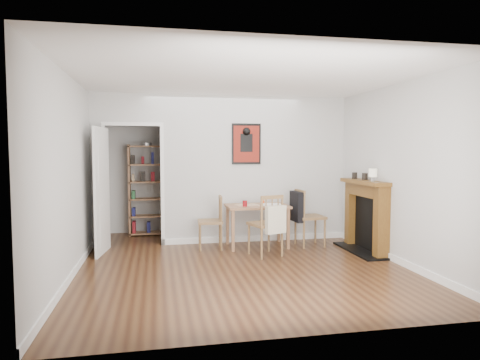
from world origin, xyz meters
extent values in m
plane|color=#4F3019|center=(0.00, 0.00, 0.00)|extent=(5.20, 5.20, 0.00)
plane|color=#BCBCB9|center=(0.00, 2.60, 1.30)|extent=(4.50, 0.00, 4.50)
plane|color=#BCBCB9|center=(0.00, -2.60, 1.30)|extent=(4.50, 0.00, 4.50)
plane|color=#BCBCB9|center=(-2.25, 0.00, 1.30)|extent=(0.00, 5.20, 5.20)
plane|color=#BCBCB9|center=(2.25, 0.00, 1.30)|extent=(0.00, 5.20, 5.20)
plane|color=white|center=(0.00, 0.00, 2.60)|extent=(5.20, 5.20, 0.00)
cube|color=#BCBCB9|center=(0.57, 1.40, 1.30)|extent=(3.35, 0.10, 2.60)
cube|color=#BCBCB9|center=(-2.12, 1.40, 1.30)|extent=(0.25, 0.10, 2.60)
cube|color=#BCBCB9|center=(-1.55, 1.40, 2.33)|extent=(0.90, 0.10, 0.55)
cube|color=white|center=(-2.03, 1.40, 1.02)|extent=(0.06, 0.14, 2.05)
cube|color=white|center=(-1.07, 1.40, 1.02)|extent=(0.06, 0.14, 2.05)
cube|color=white|center=(0.57, 1.34, 0.05)|extent=(3.35, 0.02, 0.10)
cube|color=white|center=(-2.24, -0.60, 0.05)|extent=(0.02, 4.00, 0.10)
cube|color=white|center=(2.24, -0.60, 0.05)|extent=(0.02, 4.00, 0.10)
cube|color=white|center=(-2.02, 0.93, 1.00)|extent=(0.15, 0.80, 2.00)
cube|color=black|center=(0.40, 1.33, 1.75)|extent=(0.52, 0.02, 0.72)
cube|color=maroon|center=(0.40, 1.32, 1.75)|extent=(0.46, 0.00, 0.64)
cube|color=#9F6F4A|center=(0.50, 0.92, 0.69)|extent=(1.04, 0.66, 0.04)
cube|color=#9F6F4A|center=(0.04, 0.64, 0.34)|extent=(0.05, 0.05, 0.67)
cube|color=#9F6F4A|center=(0.96, 0.64, 0.34)|extent=(0.05, 0.05, 0.67)
cube|color=#9F6F4A|center=(0.04, 1.19, 0.34)|extent=(0.05, 0.05, 0.67)
cube|color=#9F6F4A|center=(0.96, 1.19, 0.34)|extent=(0.05, 0.05, 0.67)
cube|color=black|center=(1.15, 0.79, 0.69)|extent=(0.14, 0.41, 0.51)
cube|color=beige|center=(0.57, 0.06, 0.60)|extent=(0.35, 0.21, 0.42)
cube|color=#9F6F4A|center=(-1.68, 2.32, 0.87)|extent=(0.04, 0.29, 1.75)
cube|color=#9F6F4A|center=(-0.98, 2.32, 0.87)|extent=(0.04, 0.29, 1.75)
cube|color=#9F6F4A|center=(-1.33, 2.32, 0.04)|extent=(0.74, 0.29, 0.03)
cube|color=#9F6F4A|center=(-1.33, 2.32, 0.70)|extent=(0.74, 0.29, 0.03)
cube|color=#9F6F4A|center=(-1.33, 2.32, 1.71)|extent=(0.74, 0.29, 0.03)
cube|color=maroon|center=(-1.33, 2.32, 0.87)|extent=(0.64, 0.24, 0.24)
cube|color=brown|center=(2.15, -0.24, 0.55)|extent=(0.20, 0.16, 1.10)
cube|color=brown|center=(2.15, 0.74, 0.55)|extent=(0.20, 0.16, 1.10)
cube|color=brown|center=(2.12, 0.25, 1.13)|extent=(0.30, 1.21, 0.06)
cube|color=brown|center=(2.15, 0.25, 1.00)|extent=(0.20, 0.85, 0.20)
cube|color=black|center=(2.21, 0.25, 0.45)|extent=(0.08, 0.81, 0.88)
cube|color=black|center=(2.09, 0.25, 0.01)|extent=(0.45, 1.25, 0.03)
cylinder|color=maroon|center=(0.26, 0.79, 0.76)|extent=(0.08, 0.08, 0.10)
sphere|color=#D9460B|center=(0.63, 1.05, 0.75)|extent=(0.07, 0.07, 0.07)
cube|color=beige|center=(0.34, 0.96, 0.71)|extent=(0.40, 0.32, 0.00)
cube|color=white|center=(0.74, 0.91, 0.72)|extent=(0.35, 0.27, 0.02)
cylinder|color=silver|center=(2.09, -0.06, 1.20)|extent=(0.06, 0.06, 0.07)
cylinder|color=beige|center=(2.09, -0.06, 1.30)|extent=(0.13, 0.13, 0.13)
cylinder|color=black|center=(2.16, 0.33, 1.22)|extent=(0.09, 0.09, 0.11)
cylinder|color=black|center=(2.09, 0.56, 1.22)|extent=(0.09, 0.09, 0.11)
camera|label=1|loc=(-1.16, -6.09, 1.64)|focal=32.00mm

